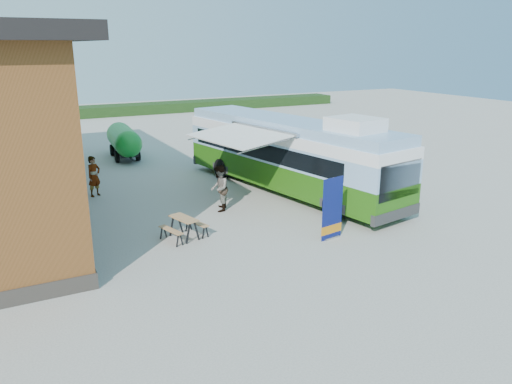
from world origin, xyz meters
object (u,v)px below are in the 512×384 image
banner (332,214)px  picnic_table (184,223)px  person_a (94,176)px  bus (289,152)px  person_b (219,188)px  slurry_tanker (124,140)px

banner → picnic_table: bearing=142.1°
picnic_table → person_a: person_a is taller
picnic_table → bus: bearing=12.7°
bus → person_a: size_ratio=6.99×
person_b → slurry_tanker: size_ratio=0.37×
bus → person_b: (-4.18, -1.25, -0.94)m
banner → person_a: size_ratio=1.21×
bus → slurry_tanker: (-5.34, 11.18, -0.77)m
bus → banner: 6.48m
person_a → banner: bearing=-85.2°
person_b → person_a: bearing=-109.6°
person_b → bus: bearing=134.3°
bus → picnic_table: (-6.63, -3.59, -1.34)m
banner → person_b: 5.43m
person_a → slurry_tanker: (3.21, 7.70, 0.20)m
bus → person_a: 9.28m
person_a → slurry_tanker: size_ratio=0.35×
person_a → slurry_tanker: slurry_tanker is taller
banner → picnic_table: banner is taller
banner → person_b: banner is taller
slurry_tanker → person_a: bearing=-108.3°
person_b → banner: bearing=53.5°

